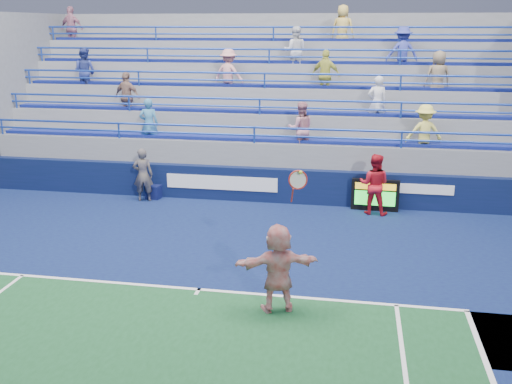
% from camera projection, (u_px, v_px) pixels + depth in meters
% --- Properties ---
extents(ground, '(120.00, 120.00, 0.00)m').
position_uv_depth(ground, '(199.00, 290.00, 12.12)').
color(ground, '#333538').
extents(sponsor_wall, '(18.00, 0.32, 1.10)m').
position_uv_depth(sponsor_wall, '(253.00, 184.00, 18.11)').
color(sponsor_wall, '#091433').
rests_on(sponsor_wall, ground).
extents(bleacher_stand, '(18.00, 5.60, 6.13)m').
position_uv_depth(bleacher_stand, '(271.00, 132.00, 21.39)').
color(bleacher_stand, slate).
rests_on(bleacher_stand, ground).
extents(serve_speed_board, '(1.42, 0.21, 0.98)m').
position_uv_depth(serve_speed_board, '(375.00, 195.00, 17.17)').
color(serve_speed_board, black).
rests_on(serve_speed_board, ground).
extents(judge_chair, '(0.50, 0.50, 0.79)m').
position_uv_depth(judge_chair, '(154.00, 191.00, 18.49)').
color(judge_chair, '#0D1341').
rests_on(judge_chair, ground).
extents(tennis_player, '(1.75, 1.03, 2.88)m').
position_uv_depth(tennis_player, '(278.00, 268.00, 11.04)').
color(tennis_player, white).
rests_on(tennis_player, ground).
extents(line_judge, '(0.70, 0.54, 1.72)m').
position_uv_depth(line_judge, '(143.00, 175.00, 18.03)').
color(line_judge, '#131736').
rests_on(line_judge, ground).
extents(ball_girl, '(1.00, 0.84, 1.82)m').
position_uv_depth(ball_girl, '(374.00, 184.00, 16.78)').
color(ball_girl, red).
rests_on(ball_girl, ground).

